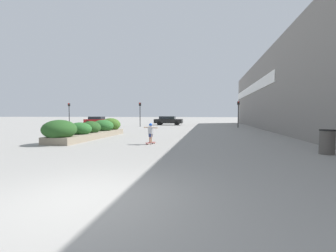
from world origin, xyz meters
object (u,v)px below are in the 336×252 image
skateboarder (151,131)px  car_center_right (314,121)px  skateboard (151,143)px  car_leftmost (97,120)px  car_center_left (168,120)px  traffic_light_right (238,110)px  traffic_light_far_left (69,110)px  trash_bin (327,142)px  traffic_light_left (140,110)px

skateboarder → car_center_right: bearing=79.7°
skateboard → skateboarder: 0.71m
car_leftmost → car_center_right: car_center_right is taller
skateboard → skateboarder: size_ratio=0.66×
skateboarder → car_leftmost: car_leftmost is taller
car_center_right → car_center_left: bearing=-93.3°
car_center_left → traffic_light_right: traffic_light_right is taller
skateboarder → traffic_light_right: 19.33m
skateboarder → car_center_right: (18.26, 22.68, -0.02)m
traffic_light_far_left → skateboard: bearing=-46.2°
trash_bin → car_leftmost: car_leftmost is taller
skateboarder → car_center_left: size_ratio=0.25×
car_center_right → traffic_light_far_left: 36.00m
car_center_right → traffic_light_left: size_ratio=1.22×
traffic_light_right → traffic_light_far_left: 24.63m
skateboard → traffic_light_right: size_ratio=0.21×
car_leftmost → car_center_right: size_ratio=1.00×
traffic_light_left → traffic_light_right: traffic_light_right is taller
trash_bin → car_center_right: bearing=68.2°
car_center_left → car_center_right: car_center_left is taller
car_leftmost → traffic_light_left: size_ratio=1.22×
traffic_light_left → traffic_light_far_left: 11.18m
traffic_light_right → traffic_light_far_left: bearing=179.2°
traffic_light_left → traffic_light_right: size_ratio=0.99×
skateboard → car_center_right: size_ratio=0.18×
car_center_right → traffic_light_right: traffic_light_right is taller
car_center_left → car_center_right: size_ratio=1.10×
trash_bin → traffic_light_far_left: 32.78m
car_leftmost → traffic_light_far_left: bearing=-24.3°
skateboard → car_center_left: car_center_left is taller
car_center_right → traffic_light_far_left: size_ratio=1.21×
traffic_light_far_left → car_center_right: bearing=7.2°
car_leftmost → traffic_light_left: 10.36m
skateboard → trash_bin: trash_bin is taller
skateboarder → trash_bin: (8.39, -1.92, -0.24)m
skateboarder → car_center_right: size_ratio=0.27×
traffic_light_left → car_center_right: bearing=10.5°
traffic_light_left → car_center_left: bearing=62.0°
traffic_light_far_left → trash_bin: bearing=-37.9°
car_leftmost → skateboard: bearing=33.7°
trash_bin → car_center_right: 26.51m
car_leftmost → traffic_light_left: bearing=62.1°
traffic_light_left → trash_bin: bearing=-53.9°
car_leftmost → traffic_light_far_left: size_ratio=1.22×
trash_bin → car_leftmost: size_ratio=0.26×
skateboard → car_center_right: 29.13m
skateboarder → traffic_light_far_left: size_ratio=0.33×
trash_bin → traffic_light_left: bearing=126.1°
skateboarder → traffic_light_left: bearing=137.6°
skateboarder → car_center_right: car_center_right is taller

